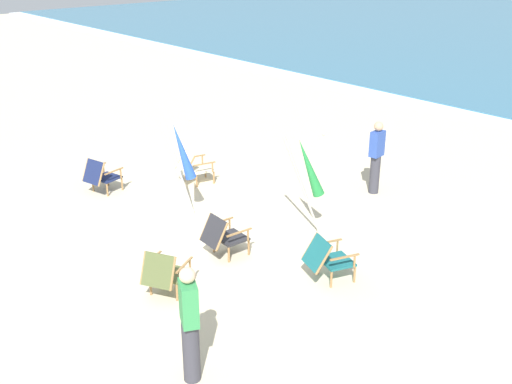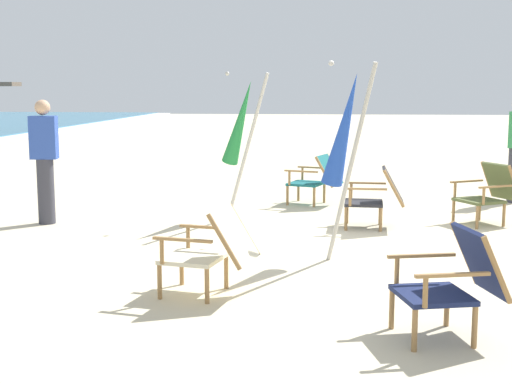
{
  "view_description": "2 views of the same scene",
  "coord_description": "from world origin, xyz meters",
  "px_view_note": "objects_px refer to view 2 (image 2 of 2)",
  "views": [
    {
      "loc": [
        8.34,
        -5.58,
        5.19
      ],
      "look_at": [
        0.14,
        1.53,
        0.62
      ],
      "focal_mm": 42.0,
      "sensor_mm": 36.0,
      "label": 1
    },
    {
      "loc": [
        -8.21,
        0.82,
        1.78
      ],
      "look_at": [
        -0.08,
        1.59,
        0.59
      ],
      "focal_mm": 50.0,
      "sensor_mm": 36.0,
      "label": 2
    }
  ],
  "objects_px": {
    "beach_chair_back_right": "(317,178)",
    "beach_chair_front_left": "(489,192)",
    "beach_chair_mid_center": "(454,279)",
    "umbrella_furled_green": "(241,124)",
    "beach_chair_front_right": "(212,248)",
    "umbrella_furled_blue": "(344,132)",
    "beach_chair_back_left": "(377,195)",
    "person_near_chairs": "(45,160)"
  },
  "relations": [
    {
      "from": "beach_chair_front_right",
      "to": "beach_chair_mid_center",
      "type": "xyz_separation_m",
      "value": [
        -0.86,
        -1.89,
        0.01
      ]
    },
    {
      "from": "beach_chair_front_left",
      "to": "beach_chair_mid_center",
      "type": "bearing_deg",
      "value": 164.53
    },
    {
      "from": "beach_chair_front_right",
      "to": "beach_chair_back_left",
      "type": "xyz_separation_m",
      "value": [
        3.18,
        -1.63,
        0.0
      ]
    },
    {
      "from": "umbrella_furled_green",
      "to": "beach_chair_back_right",
      "type": "bearing_deg",
      "value": -34.64
    },
    {
      "from": "beach_chair_back_left",
      "to": "umbrella_furled_blue",
      "type": "xyz_separation_m",
      "value": [
        -1.9,
        0.48,
        0.92
      ]
    },
    {
      "from": "beach_chair_mid_center",
      "to": "umbrella_furled_blue",
      "type": "distance_m",
      "value": 2.45
    },
    {
      "from": "beach_chair_front_right",
      "to": "umbrella_furled_green",
      "type": "xyz_separation_m",
      "value": [
        3.48,
        0.16,
        0.89
      ]
    },
    {
      "from": "beach_chair_front_right",
      "to": "beach_chair_mid_center",
      "type": "bearing_deg",
      "value": -114.6
    },
    {
      "from": "beach_chair_front_right",
      "to": "umbrella_furled_green",
      "type": "relative_size",
      "value": 0.44
    },
    {
      "from": "beach_chair_mid_center",
      "to": "beach_chair_back_right",
      "type": "height_order",
      "value": "beach_chair_mid_center"
    },
    {
      "from": "umbrella_furled_blue",
      "to": "person_near_chairs",
      "type": "height_order",
      "value": "umbrella_furled_blue"
    },
    {
      "from": "beach_chair_back_right",
      "to": "beach_chair_front_right",
      "type": "bearing_deg",
      "value": 170.25
    },
    {
      "from": "beach_chair_front_right",
      "to": "beach_chair_back_right",
      "type": "height_order",
      "value": "beach_chair_back_right"
    },
    {
      "from": "beach_chair_front_right",
      "to": "person_near_chairs",
      "type": "relative_size",
      "value": 0.54
    },
    {
      "from": "beach_chair_back_left",
      "to": "umbrella_furled_blue",
      "type": "relative_size",
      "value": 0.38
    },
    {
      "from": "beach_chair_back_right",
      "to": "umbrella_furled_green",
      "type": "bearing_deg",
      "value": 145.36
    },
    {
      "from": "beach_chair_mid_center",
      "to": "umbrella_furled_green",
      "type": "xyz_separation_m",
      "value": [
        4.34,
        2.04,
        0.88
      ]
    },
    {
      "from": "beach_chair_mid_center",
      "to": "person_near_chairs",
      "type": "xyz_separation_m",
      "value": [
        3.93,
        4.58,
        0.41
      ]
    },
    {
      "from": "beach_chair_mid_center",
      "to": "umbrella_furled_green",
      "type": "relative_size",
      "value": 0.42
    },
    {
      "from": "beach_chair_mid_center",
      "to": "beach_chair_front_right",
      "type": "bearing_deg",
      "value": 65.4
    },
    {
      "from": "beach_chair_front_right",
      "to": "beach_chair_back_left",
      "type": "height_order",
      "value": "beach_chair_back_left"
    },
    {
      "from": "beach_chair_back_left",
      "to": "beach_chair_back_right",
      "type": "relative_size",
      "value": 0.86
    },
    {
      "from": "beach_chair_mid_center",
      "to": "beach_chair_back_right",
      "type": "distance_m",
      "value": 5.88
    },
    {
      "from": "beach_chair_front_right",
      "to": "beach_chair_mid_center",
      "type": "height_order",
      "value": "beach_chair_mid_center"
    },
    {
      "from": "beach_chair_back_right",
      "to": "umbrella_furled_green",
      "type": "height_order",
      "value": "umbrella_furled_green"
    },
    {
      "from": "person_near_chairs",
      "to": "beach_chair_back_left",
      "type": "bearing_deg",
      "value": -88.51
    },
    {
      "from": "beach_chair_front_right",
      "to": "umbrella_furled_blue",
      "type": "distance_m",
      "value": 1.95
    },
    {
      "from": "beach_chair_back_left",
      "to": "umbrella_furled_blue",
      "type": "distance_m",
      "value": 2.16
    },
    {
      "from": "beach_chair_front_right",
      "to": "beach_chair_mid_center",
      "type": "distance_m",
      "value": 2.07
    },
    {
      "from": "umbrella_furled_green",
      "to": "person_near_chairs",
      "type": "distance_m",
      "value": 2.61
    },
    {
      "from": "beach_chair_back_right",
      "to": "beach_chair_front_left",
      "type": "relative_size",
      "value": 1.01
    },
    {
      "from": "person_near_chairs",
      "to": "beach_chair_front_right",
      "type": "bearing_deg",
      "value": -138.7
    },
    {
      "from": "beach_chair_front_left",
      "to": "umbrella_furled_green",
      "type": "xyz_separation_m",
      "value": [
        -0.11,
        3.27,
        0.88
      ]
    },
    {
      "from": "beach_chair_back_right",
      "to": "person_near_chairs",
      "type": "height_order",
      "value": "person_near_chairs"
    },
    {
      "from": "beach_chair_mid_center",
      "to": "beach_chair_back_left",
      "type": "distance_m",
      "value": 4.05
    },
    {
      "from": "beach_chair_mid_center",
      "to": "umbrella_furled_blue",
      "type": "xyz_separation_m",
      "value": [
        2.14,
        0.74,
        0.92
      ]
    },
    {
      "from": "beach_chair_back_right",
      "to": "person_near_chairs",
      "type": "relative_size",
      "value": 0.56
    },
    {
      "from": "beach_chair_mid_center",
      "to": "umbrella_furled_green",
      "type": "height_order",
      "value": "umbrella_furled_green"
    },
    {
      "from": "beach_chair_mid_center",
      "to": "beach_chair_front_left",
      "type": "distance_m",
      "value": 4.62
    },
    {
      "from": "beach_chair_front_right",
      "to": "person_near_chairs",
      "type": "height_order",
      "value": "person_near_chairs"
    },
    {
      "from": "beach_chair_front_right",
      "to": "umbrella_furled_blue",
      "type": "xyz_separation_m",
      "value": [
        1.28,
        -1.15,
        0.93
      ]
    },
    {
      "from": "person_near_chairs",
      "to": "umbrella_furled_blue",
      "type": "bearing_deg",
      "value": -114.9
    }
  ]
}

